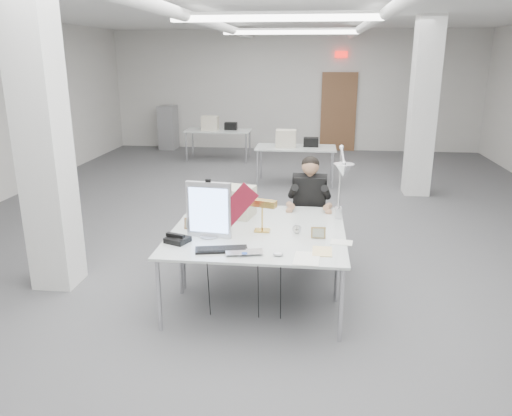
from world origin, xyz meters
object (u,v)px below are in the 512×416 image
Objects in this scene: beige_monitor at (237,202)px; bankers_lamp at (262,215)px; laptop at (245,255)px; monitor at (209,210)px; desk_main at (253,246)px; seated_person at (310,192)px; office_chair at (309,218)px; architect_lamp at (341,187)px; desk_phone at (178,240)px.

bankers_lamp is at bearing -42.98° from beige_monitor.
monitor is at bearing 119.56° from laptop.
seated_person reaches higher than desk_main.
office_chair is 3.08× the size of beige_monitor.
office_chair is 0.35m from seated_person.
desk_main is 1.60m from seated_person.
desk_main is 1.19m from architect_lamp.
desk_main is 0.45m from bankers_lamp.
seated_person is at bearing 60.47° from laptop.
beige_monitor is (-0.33, 0.48, -0.01)m from bankers_lamp.
beige_monitor is at bearing 107.99° from desk_main.
office_chair reaches higher than desk_main.
laptop is at bearing -42.45° from monitor.
seated_person is 1.02m from beige_monitor.
monitor reaches higher than bankers_lamp.
desk_main is 1.64× the size of office_chair.
desk_main is at bearing -126.74° from architect_lamp.
laptop is at bearing -98.58° from desk_main.
desk_main is at bearing -106.25° from office_chair.
seated_person is at bearing 49.78° from beige_monitor.
bankers_lamp is (0.04, 0.41, 0.19)m from desk_main.
bankers_lamp reaches higher than laptop.
seated_person reaches higher than beige_monitor.
office_chair is at bearing 92.21° from seated_person.
bankers_lamp is at bearing -110.21° from office_chair.
beige_monitor is (-0.29, 0.89, 0.18)m from desk_main.
monitor is at bearing -91.78° from beige_monitor.
office_chair is 1.76m from monitor.
desk_main is at bearing 23.79° from desk_phone.
beige_monitor is (0.46, 0.90, 0.14)m from desk_phone.
desk_main is 2.12× the size of architect_lamp.
monitor reaches higher than office_chair.
architect_lamp is (0.85, 0.70, 0.44)m from desk_main.
desk_main is 5.25× the size of laptop.
bankers_lamp is at bearing 50.79° from desk_phone.
monitor is (-0.98, -1.32, 0.14)m from seated_person.
seated_person reaches higher than laptop.
desk_main is 3.17× the size of monitor.
office_chair is 1.11m from beige_monitor.
desk_main is at bearing -59.67° from beige_monitor.
seated_person is 1.65m from monitor.
monitor is at bearing -124.45° from seated_person.
architect_lamp reaches higher than bankers_lamp.
laptop is at bearing -118.30° from architect_lamp.
office_chair is 5.27× the size of desk_phone.
desk_phone is (-0.79, -0.42, -0.15)m from bankers_lamp.
laptop is (-0.56, -1.85, 0.22)m from office_chair.
office_chair is 3.20× the size of laptop.
seated_person is 1.89m from laptop.
monitor is (-0.47, 0.18, 0.30)m from desk_main.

